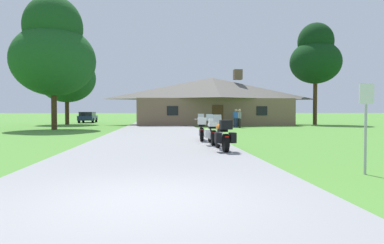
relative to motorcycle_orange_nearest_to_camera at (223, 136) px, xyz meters
The scene contains 14 objects.
ground_plane 13.26m from the motorcycle_orange_nearest_to_camera, 100.68° to the left, with size 500.00×500.00×0.00m, color #4C8433.
asphalt_driveway 11.30m from the motorcycle_orange_nearest_to_camera, 102.56° to the left, with size 6.40×80.00×0.06m, color gray.
motorcycle_orange_nearest_to_camera is the anchor object (origin of this frame).
motorcycle_white_second_in_row 2.40m from the motorcycle_orange_nearest_to_camera, 91.10° to the left, with size 0.73×2.08×1.30m.
motorcycle_orange_farthest_in_row 4.62m from the motorcycle_orange_nearest_to_camera, 93.31° to the left, with size 0.66×2.08×1.30m.
stone_lodge 26.23m from the motorcycle_orange_nearest_to_camera, 82.87° to the left, with size 16.82×8.47×6.07m.
bystander_red_shirt_near_lodge 21.55m from the motorcycle_orange_nearest_to_camera, 76.45° to the left, with size 0.49×0.37×1.67m.
bystander_blue_shirt_beside_signpost 19.78m from the motorcycle_orange_nearest_to_camera, 76.86° to the left, with size 0.55×0.23×1.69m.
bystander_gray_shirt_by_tree 19.01m from the motorcycle_orange_nearest_to_camera, 75.76° to the left, with size 0.23×0.55×1.67m.
metal_signpost_roadside 5.44m from the motorcycle_orange_nearest_to_camera, 61.42° to the right, with size 0.36×0.06×2.14m.
tree_left_far 31.19m from the motorcycle_orange_nearest_to_camera, 114.64° to the left, with size 6.32×6.32×10.06m.
tree_left_near 20.87m from the motorcycle_orange_nearest_to_camera, 123.00° to the left, with size 6.65×6.65×10.73m.
tree_right_of_lodge 30.14m from the motorcycle_orange_nearest_to_camera, 59.94° to the left, with size 5.57×5.57×11.23m.
parked_navy_suv_far_left 36.53m from the motorcycle_orange_nearest_to_camera, 109.04° to the left, with size 2.02×4.66×1.40m.
Camera 1 is at (0.28, -5.68, 1.49)m, focal length 33.17 mm.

